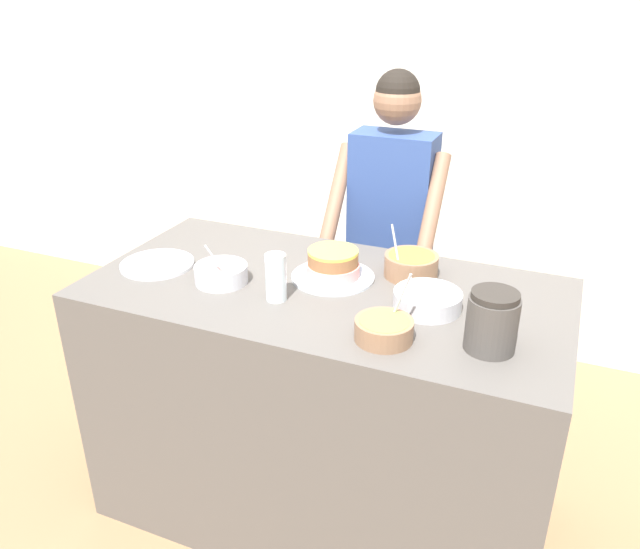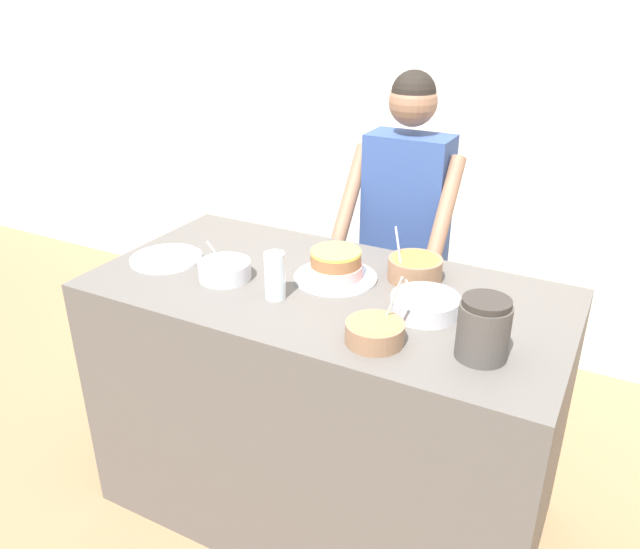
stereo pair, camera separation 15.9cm
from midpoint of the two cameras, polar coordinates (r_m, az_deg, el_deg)
wall_back at (r=3.29m, az=14.37°, el=14.74°), size 10.00×0.05×2.60m
counter at (r=2.30m, az=2.50°, el=-11.79°), size 1.57×0.79×0.94m
person_baker at (r=2.62m, az=9.51°, el=4.78°), size 0.46×0.43×1.56m
cake at (r=2.09m, az=3.60°, el=0.67°), size 0.28×0.28×0.10m
frosting_bowl_pink at (r=2.11m, az=-6.59°, el=0.45°), size 0.18×0.18×0.16m
frosting_bowl_white at (r=1.92m, az=11.96°, el=-2.68°), size 0.21×0.21×0.13m
frosting_bowl_orange at (r=2.12m, az=10.82°, el=0.56°), size 0.18×0.18×0.19m
frosting_bowl_olive at (r=1.74m, az=7.66°, el=-5.23°), size 0.17×0.17×0.20m
drinking_glass at (r=1.95m, az=-1.82°, el=-0.15°), size 0.07×0.07×0.15m
ceramic_plate at (r=2.30m, az=-11.97°, el=1.41°), size 0.26×0.26×0.01m
stoneware_jar at (r=1.72m, az=17.33°, el=-4.83°), size 0.14×0.14×0.17m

